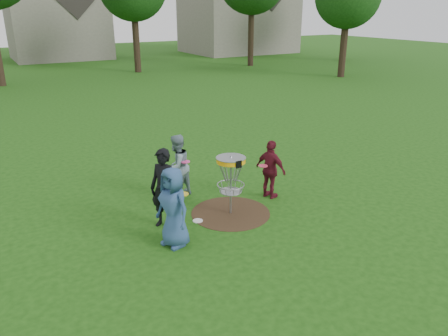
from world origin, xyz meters
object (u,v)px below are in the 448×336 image
player_black (164,189)px  player_maroon (271,170)px  player_blue (173,207)px  player_grey (177,166)px  disc_golf_basket (231,171)px

player_black → player_maroon: bearing=60.0°
player_blue → player_black: 0.81m
player_blue → player_maroon: 3.11m
player_grey → player_black: bearing=31.7°
player_maroon → player_black: bearing=75.9°
player_blue → player_grey: bearing=135.8°
player_maroon → disc_golf_basket: bearing=85.5°
player_blue → player_black: player_black is taller
player_black → player_grey: player_black is taller
player_blue → player_maroon: bearing=89.1°
player_maroon → disc_golf_basket: player_maroon is taller
player_grey → disc_golf_basket: size_ratio=1.14×
player_black → player_maroon: (2.83, 0.13, -0.14)m
player_black → disc_golf_basket: size_ratio=1.26×
player_blue → disc_golf_basket: 1.80m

